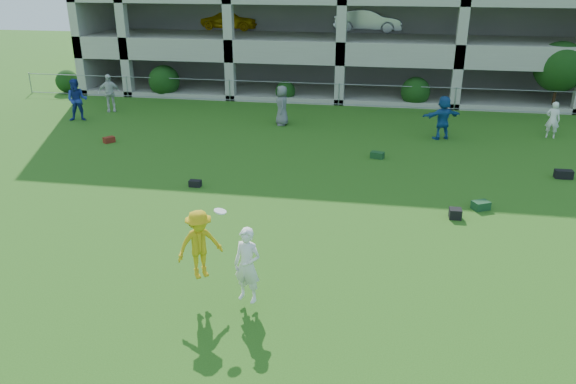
% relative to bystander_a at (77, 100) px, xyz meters
% --- Properties ---
extents(ground, '(100.00, 100.00, 0.00)m').
position_rel_bystander_a_xyz_m(ground, '(12.07, -13.76, -1.00)').
color(ground, '#235114').
rests_on(ground, ground).
extents(bystander_a, '(1.16, 1.03, 2.01)m').
position_rel_bystander_a_xyz_m(bystander_a, '(0.00, 0.00, 0.00)').
color(bystander_a, navy).
rests_on(bystander_a, ground).
extents(bystander_b, '(1.20, 0.89, 1.90)m').
position_rel_bystander_a_xyz_m(bystander_b, '(0.65, 2.00, -0.05)').
color(bystander_b, silver).
rests_on(bystander_b, ground).
extents(bystander_c, '(0.81, 1.03, 1.85)m').
position_rel_bystander_a_xyz_m(bystander_c, '(9.79, 0.91, -0.08)').
color(bystander_c, slate).
rests_on(bystander_c, ground).
extents(bystander_d, '(1.82, 1.23, 1.88)m').
position_rel_bystander_a_xyz_m(bystander_d, '(17.00, -0.15, -0.06)').
color(bystander_d, '#205095').
rests_on(bystander_d, ground).
extents(bystander_e, '(0.66, 0.52, 1.60)m').
position_rel_bystander_a_xyz_m(bystander_e, '(21.69, 0.80, -0.20)').
color(bystander_e, white).
rests_on(bystander_e, ground).
extents(bag_black_b, '(0.40, 0.25, 0.22)m').
position_rel_bystander_a_xyz_m(bag_black_b, '(8.31, -7.40, -0.89)').
color(bag_black_b, black).
rests_on(bag_black_b, ground).
extents(bag_green_c, '(0.61, 0.54, 0.26)m').
position_rel_bystander_a_xyz_m(bag_green_c, '(17.61, -7.73, -0.87)').
color(bag_green_c, '#14381E').
rests_on(bag_green_c, ground).
extents(crate_d, '(0.36, 0.36, 0.30)m').
position_rel_bystander_a_xyz_m(crate_d, '(16.77, -8.55, -0.85)').
color(crate_d, black).
rests_on(crate_d, ground).
extents(bag_black_e, '(0.61, 0.32, 0.30)m').
position_rel_bystander_a_xyz_m(bag_black_e, '(20.88, -4.42, -0.85)').
color(bag_black_e, black).
rests_on(bag_black_e, ground).
extents(bag_red_f, '(0.50, 0.53, 0.24)m').
position_rel_bystander_a_xyz_m(bag_red_f, '(3.07, -3.14, -0.88)').
color(bag_red_f, '#531E0E').
rests_on(bag_red_f, ground).
extents(bag_green_g, '(0.56, 0.43, 0.25)m').
position_rel_bystander_a_xyz_m(bag_green_g, '(14.34, -3.30, -0.88)').
color(bag_green_g, '#133517').
rests_on(bag_green_g, ground).
extents(frisbee_contest, '(2.04, 1.10, 2.02)m').
position_rel_bystander_a_xyz_m(frisbee_contest, '(11.06, -14.04, 0.27)').
color(frisbee_contest, gold).
rests_on(frisbee_contest, ground).
extents(fence, '(36.06, 0.06, 1.20)m').
position_rel_bystander_a_xyz_m(fence, '(12.07, 5.24, -0.39)').
color(fence, gray).
rests_on(fence, ground).
extents(shrub_row, '(34.38, 2.52, 3.50)m').
position_rel_bystander_a_xyz_m(shrub_row, '(16.66, 5.95, 0.51)').
color(shrub_row, '#163D11').
rests_on(shrub_row, ground).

